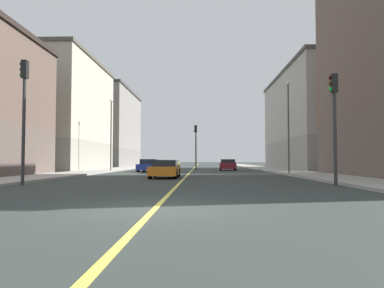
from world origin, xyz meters
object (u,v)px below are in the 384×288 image
traffic_light_left_near (334,112)px  traffic_light_median_far (196,141)px  building_left_mid (317,121)px  car_yellow (174,163)px  building_right_distant (105,129)px  traffic_light_right_near (24,104)px  building_right_midblock (57,115)px  street_lamp_left_near (288,118)px  car_maroon (228,165)px  street_lamp_right_near (111,127)px  car_blue (149,166)px  car_teal (161,165)px  car_orange (165,169)px

traffic_light_left_near → traffic_light_median_far: (-7.16, 27.30, 0.10)m
building_left_mid → car_yellow: bearing=127.7°
building_right_distant → traffic_light_right_near: 49.54m
building_right_midblock → traffic_light_right_near: building_right_midblock is taller
traffic_light_left_near → street_lamp_left_near: size_ratio=0.69×
car_yellow → car_maroon: car_maroon is taller
building_left_mid → street_lamp_right_near: 27.33m
building_left_mid → traffic_light_right_near: bearing=-127.9°
car_blue → building_left_mid: bearing=26.0°
car_yellow → car_blue: (0.20, -37.91, 0.02)m
building_left_mid → traffic_light_right_near: size_ratio=3.95×
street_lamp_left_near → car_yellow: bearing=106.3°
building_right_midblock → street_lamp_left_near: (25.29, -12.80, -1.96)m
building_right_midblock → car_maroon: bearing=-1.5°
traffic_light_right_near → car_maroon: traffic_light_right_near is taller
traffic_light_right_near → car_blue: 21.41m
building_right_distant → car_yellow: building_right_distant is taller
traffic_light_median_far → car_teal: (-4.46, 0.75, -3.02)m
building_right_distant → car_teal: size_ratio=4.36×
building_left_mid → traffic_light_right_near: (-24.31, -31.21, -2.52)m
car_orange → building_left_mid: bearing=53.0°
building_right_distant → traffic_light_right_near: (9.06, -48.61, -3.03)m
traffic_light_left_near → car_blue: (-12.03, 20.90, -2.90)m
traffic_light_median_far → street_lamp_left_near: 16.12m
car_yellow → car_maroon: size_ratio=1.14×
street_lamp_right_near → car_blue: 5.86m
traffic_light_right_near → car_blue: size_ratio=1.33×
building_right_distant → traffic_light_left_near: size_ratio=3.74×
building_right_distant → traffic_light_median_far: (17.11, -21.31, -3.38)m
traffic_light_median_far → car_blue: 8.58m
building_right_distant → car_teal: building_right_distant is taller
building_right_distant → car_orange: building_right_distant is taller
building_right_midblock → traffic_light_median_far: bearing=3.5°
building_left_mid → car_orange: size_ratio=6.24×
traffic_light_right_near → car_yellow: size_ratio=1.35×
building_right_midblock → car_blue: bearing=-23.7°
building_left_mid → street_lamp_left_near: 19.57m
street_lamp_right_near → car_yellow: street_lamp_right_near is taller
building_left_mid → car_teal: building_left_mid is taller
traffic_light_median_far → car_blue: (-4.86, -6.40, -3.00)m
building_right_midblock → car_orange: 25.19m
building_right_distant → street_lamp_left_near: building_right_distant is taller
building_right_midblock → traffic_light_left_near: building_right_midblock is taller
traffic_light_right_near → car_orange: bearing=49.2°
traffic_light_left_near → street_lamp_right_near: street_lamp_right_near is taller
building_right_midblock → car_orange: building_right_midblock is taller
building_right_midblock → traffic_light_right_near: (9.06, -26.27, -2.82)m
street_lamp_left_near → building_right_distant: bearing=125.7°
building_right_midblock → car_maroon: (20.97, -0.54, -6.15)m
building_right_distant → traffic_light_median_far: building_right_distant is taller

